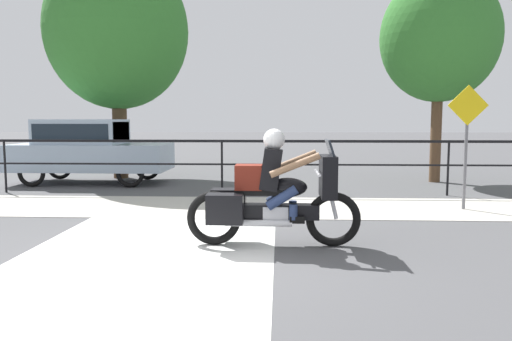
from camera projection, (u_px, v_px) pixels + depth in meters
ground_plane at (177, 253)px, 6.42m from camera, size 120.00×120.00×0.00m
sidewalk_band at (212, 207)px, 9.79m from camera, size 44.00×2.40×0.01m
crosswalk_band at (146, 256)px, 6.23m from camera, size 3.22×6.00×0.01m
fence_railing at (222, 151)px, 11.38m from camera, size 36.00×0.05×1.25m
motorcycle at (272, 194)px, 6.73m from camera, size 2.36×0.76×1.59m
parked_car at (88, 147)px, 13.34m from camera, size 4.10×1.77×1.71m
street_sign at (467, 131)px, 9.35m from camera, size 0.75×0.06×2.35m
tree_behind_sign at (439, 38)px, 13.32m from camera, size 3.13×3.13×5.62m
tree_behind_car at (117, 32)px, 14.22m from camera, size 4.03×4.03×6.44m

